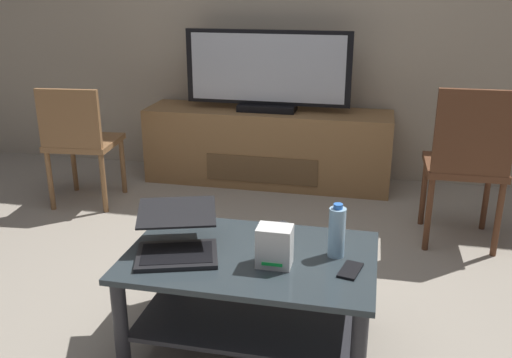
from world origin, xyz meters
name	(u,v)px	position (x,y,z in m)	size (l,w,h in m)	color
ground_plane	(234,307)	(0.00, 0.00, 0.00)	(7.68, 7.68, 0.00)	#9E9384
coffee_table	(251,283)	(0.15, -0.27, 0.30)	(1.03, 0.66, 0.44)	#2D383D
media_cabinet	(267,147)	(-0.20, 1.81, 0.29)	(1.87, 0.46, 0.57)	olive
television	(267,73)	(-0.20, 1.79, 0.86)	(1.23, 0.20, 0.60)	black
dining_chair	(467,159)	(1.14, 0.95, 0.54)	(0.45, 0.45, 0.96)	#59331E
side_chair	(79,139)	(-1.36, 1.06, 0.48)	(0.48, 0.48, 0.85)	brown
laptop	(177,237)	(-0.16, -0.30, 0.50)	(0.43, 0.47, 0.16)	black
router_box	(275,246)	(0.26, -0.34, 0.52)	(0.14, 0.11, 0.16)	white
water_bottle_near	(337,232)	(0.49, -0.20, 0.54)	(0.07, 0.07, 0.23)	#99C6E5
cell_phone	(350,270)	(0.56, -0.33, 0.44)	(0.07, 0.14, 0.01)	black
tv_remote	(274,228)	(0.20, -0.02, 0.45)	(0.04, 0.16, 0.02)	#2D2D30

